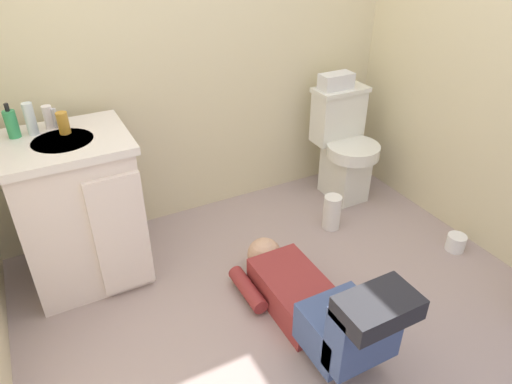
# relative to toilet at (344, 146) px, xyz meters

# --- Properties ---
(ground_plane) EXTENTS (3.06, 3.06, 0.04)m
(ground_plane) POSITION_rel_toilet_xyz_m (-0.90, -0.74, -0.39)
(ground_plane) COLOR #A18D88
(wall_back) EXTENTS (2.72, 0.08, 2.40)m
(wall_back) POSITION_rel_toilet_xyz_m (-0.90, 0.34, 0.83)
(wall_back) COLOR beige
(wall_back) RESTS_ON ground_plane
(toilet) EXTENTS (0.36, 0.46, 0.75)m
(toilet) POSITION_rel_toilet_xyz_m (0.00, 0.00, 0.00)
(toilet) COLOR silver
(toilet) RESTS_ON ground_plane
(vanity_cabinet) EXTENTS (0.60, 0.53, 0.82)m
(vanity_cabinet) POSITION_rel_toilet_xyz_m (-1.73, -0.06, 0.05)
(vanity_cabinet) COLOR silver
(vanity_cabinet) RESTS_ON ground_plane
(faucet) EXTENTS (0.02, 0.02, 0.10)m
(faucet) POSITION_rel_toilet_xyz_m (-1.73, 0.08, 0.50)
(faucet) COLOR silver
(faucet) RESTS_ON vanity_cabinet
(person_plumber) EXTENTS (0.39, 1.06, 0.52)m
(person_plumber) POSITION_rel_toilet_xyz_m (-0.87, -0.98, -0.19)
(person_plumber) COLOR maroon
(person_plumber) RESTS_ON ground_plane
(tissue_box) EXTENTS (0.22, 0.11, 0.10)m
(tissue_box) POSITION_rel_toilet_xyz_m (-0.05, 0.09, 0.43)
(tissue_box) COLOR silver
(tissue_box) RESTS_ON toilet
(soap_dispenser) EXTENTS (0.06, 0.06, 0.17)m
(soap_dispenser) POSITION_rel_toilet_xyz_m (-1.92, 0.06, 0.52)
(soap_dispenser) COLOR #369E5B
(soap_dispenser) RESTS_ON vanity_cabinet
(bottle_clear) EXTENTS (0.05, 0.05, 0.16)m
(bottle_clear) POSITION_rel_toilet_xyz_m (-1.84, 0.06, 0.53)
(bottle_clear) COLOR silver
(bottle_clear) RESTS_ON vanity_cabinet
(bottle_white) EXTENTS (0.05, 0.05, 0.11)m
(bottle_white) POSITION_rel_toilet_xyz_m (-1.76, 0.10, 0.51)
(bottle_white) COLOR white
(bottle_white) RESTS_ON vanity_cabinet
(bottle_amber) EXTENTS (0.05, 0.05, 0.10)m
(bottle_amber) POSITION_rel_toilet_xyz_m (-1.70, 0.00, 0.50)
(bottle_amber) COLOR #BF862A
(bottle_amber) RESTS_ON vanity_cabinet
(paper_towel_roll) EXTENTS (0.11, 0.11, 0.23)m
(paper_towel_roll) POSITION_rel_toilet_xyz_m (-0.30, -0.32, -0.25)
(paper_towel_roll) COLOR white
(paper_towel_roll) RESTS_ON ground_plane
(toilet_paper_roll) EXTENTS (0.11, 0.11, 0.10)m
(toilet_paper_roll) POSITION_rel_toilet_xyz_m (0.22, -0.85, -0.32)
(toilet_paper_roll) COLOR white
(toilet_paper_roll) RESTS_ON ground_plane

